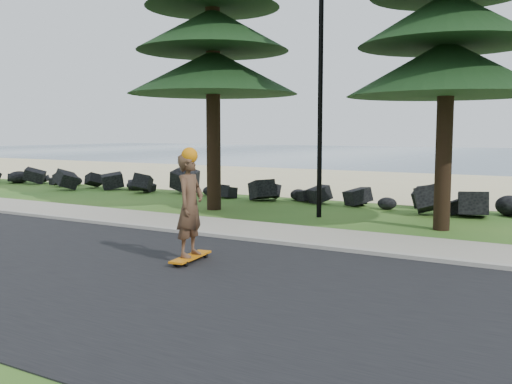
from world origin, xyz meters
TOP-DOWN VIEW (x-y plane):
  - ground at (0.00, 0.00)m, footprint 160.00×160.00m
  - road at (0.00, -4.50)m, footprint 160.00×7.00m
  - kerb at (0.00, -0.90)m, footprint 160.00×0.20m
  - sidewalk at (0.00, 0.20)m, footprint 160.00×2.00m
  - beach_sand at (0.00, 14.50)m, footprint 160.00×15.00m
  - seawall_boulders at (0.00, 5.60)m, footprint 60.00×2.40m
  - lamp_post at (0.00, 3.20)m, footprint 0.25×0.14m
  - skateboarder at (0.29, -3.24)m, footprint 0.55×1.17m

SIDE VIEW (x-z plane):
  - ground at x=0.00m, z-range 0.00..0.00m
  - seawall_boulders at x=0.00m, z-range -0.55..0.55m
  - beach_sand at x=0.00m, z-range 0.00..0.01m
  - road at x=0.00m, z-range 0.00..0.02m
  - sidewalk at x=0.00m, z-range 0.00..0.08m
  - kerb at x=0.00m, z-range 0.00..0.10m
  - skateboarder at x=0.29m, z-range 0.01..2.14m
  - lamp_post at x=0.00m, z-range 0.06..8.20m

